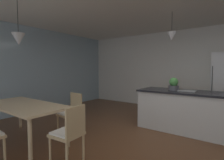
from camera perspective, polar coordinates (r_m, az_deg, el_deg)
ground_plane at (r=3.46m, az=13.06°, el=-20.58°), size 10.00×8.40×0.04m
wall_back_kitchen at (r=6.29m, az=25.04°, el=2.94°), size 10.00×0.12×2.70m
window_wall_left_glazing at (r=6.03m, az=-24.97°, el=2.93°), size 0.06×8.40×2.70m
dining_table at (r=3.74m, az=-27.14°, el=-8.10°), size 1.89×0.86×0.73m
chair_kitchen_end at (r=2.72m, az=-13.88°, el=-16.27°), size 0.43×0.43×0.87m
chair_far_right at (r=3.86m, az=-13.26°, el=-10.24°), size 0.44×0.44×0.87m
kitchen_island at (r=4.27m, az=24.19°, el=-9.29°), size 2.23×0.84×0.91m
pendant_over_table at (r=3.82m, az=-28.41°, el=11.81°), size 0.24×0.24×0.85m
pendant_over_island_main at (r=4.34m, az=19.04°, el=13.50°), size 0.21×0.21×0.64m
potted_plant_on_island at (r=4.27m, az=19.62°, el=-1.38°), size 0.23×0.23×0.29m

